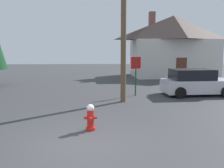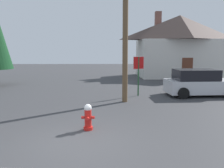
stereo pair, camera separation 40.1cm
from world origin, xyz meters
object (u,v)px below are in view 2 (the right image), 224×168
object	(u,v)px
stop_sign_far	(138,68)
parked_car	(199,83)
house	(179,45)
utility_pole	(125,17)
fire_hydrant	(88,117)

from	to	relation	value
stop_sign_far	parked_car	world-z (taller)	stop_sign_far
house	utility_pole	bearing A→B (deg)	-117.03
fire_hydrant	utility_pole	size ratio (longest dim) A/B	0.11
house	parked_car	bearing A→B (deg)	-99.11
fire_hydrant	utility_pole	distance (m)	6.18
stop_sign_far	house	xyz separation A→B (m)	(5.33, 10.54, 1.52)
fire_hydrant	stop_sign_far	size ratio (longest dim) A/B	0.38
stop_sign_far	parked_car	bearing A→B (deg)	0.86
utility_pole	stop_sign_far	size ratio (longest dim) A/B	3.59
utility_pole	stop_sign_far	xyz separation A→B (m)	(0.90, 1.67, -2.70)
utility_pole	parked_car	xyz separation A→B (m)	(4.55, 1.73, -3.62)
fire_hydrant	house	bearing A→B (deg)	65.10
house	parked_car	xyz separation A→B (m)	(-1.68, -10.49, -2.44)
utility_pole	stop_sign_far	bearing A→B (deg)	61.73
utility_pole	house	world-z (taller)	utility_pole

